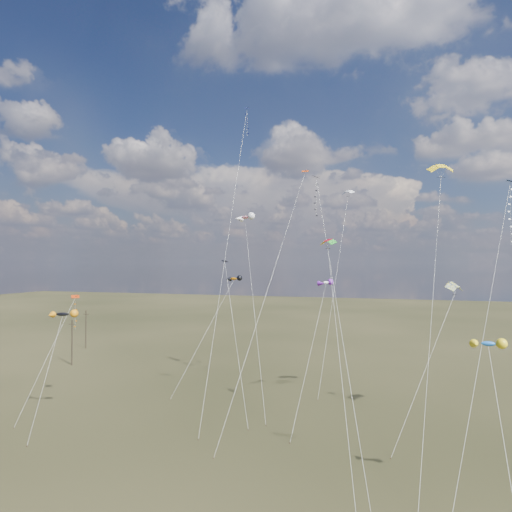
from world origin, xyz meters
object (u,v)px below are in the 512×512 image
(novelty_black_orange, at_px, (62,314))
(utility_pole_near, at_px, (72,342))
(parafoil_yellow, at_px, (441,167))
(utility_pole_far, at_px, (86,329))
(diamond_black_high, at_px, (318,209))

(novelty_black_orange, bearing_deg, utility_pole_near, 127.49)
(parafoil_yellow, height_order, novelty_black_orange, parafoil_yellow)
(utility_pole_near, distance_m, novelty_black_orange, 31.26)
(parafoil_yellow, bearing_deg, novelty_black_orange, -163.41)
(parafoil_yellow, xyz_separation_m, novelty_black_orange, (-41.65, -12.41, -16.91))
(utility_pole_near, bearing_deg, novelty_black_orange, -52.51)
(parafoil_yellow, relative_size, novelty_black_orange, 2.35)
(utility_pole_far, bearing_deg, novelty_black_orange, -55.21)
(diamond_black_high, bearing_deg, utility_pole_near, 166.87)
(parafoil_yellow, distance_m, novelty_black_orange, 46.63)
(utility_pole_far, relative_size, novelty_black_orange, 0.63)
(utility_pole_near, bearing_deg, utility_pole_far, 119.74)
(utility_pole_near, relative_size, diamond_black_high, 0.27)
(utility_pole_near, height_order, novelty_black_orange, novelty_black_orange)
(utility_pole_far, distance_m, parafoil_yellow, 76.84)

